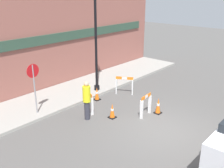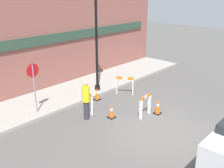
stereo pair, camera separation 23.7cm
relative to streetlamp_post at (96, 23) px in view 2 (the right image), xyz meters
The scene contains 12 objects.
ground_plane 6.37m from the streetlamp_post, 104.21° to the right, with size 60.00×60.00×0.00m, color #565451.
sidewalk_slab 3.97m from the streetlamp_post, 144.92° to the left, with size 18.00×2.81×0.13m.
storefront_facade 2.86m from the streetlamp_post, 118.17° to the left, with size 18.00×0.22×5.50m.
streetlamp_post is the anchor object (origin of this frame).
stop_sign 4.31m from the streetlamp_post, behind, with size 0.60×0.06×2.24m.
barricade_0 3.99m from the streetlamp_post, 143.69° to the right, with size 0.52×0.83×0.98m.
barricade_1 4.87m from the streetlamp_post, 99.76° to the right, with size 0.77×0.19×1.00m.
barricade_2 3.53m from the streetlamp_post, 60.48° to the right, with size 0.59×0.86×0.98m.
traffic_cone_0 4.64m from the streetlamp_post, 123.37° to the right, with size 0.30×0.30×0.67m.
traffic_cone_1 3.56m from the streetlamp_post, 135.47° to the right, with size 0.30×0.30×0.68m.
traffic_cone_2 5.15m from the streetlamp_post, 90.62° to the right, with size 0.30×0.30×0.74m.
person_worker 4.23m from the streetlamp_post, 143.05° to the right, with size 0.36×0.36×1.73m.
Camera 2 is at (-8.04, -4.59, 5.33)m, focal length 42.00 mm.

